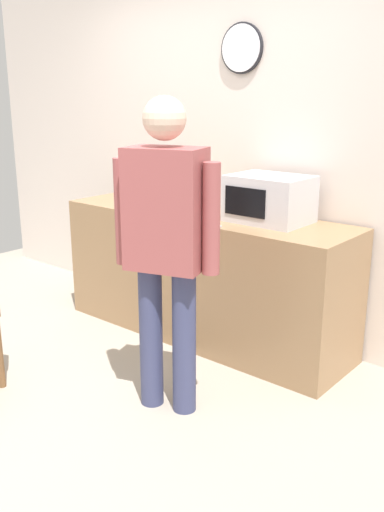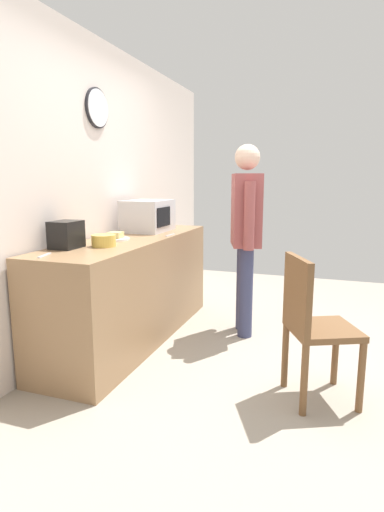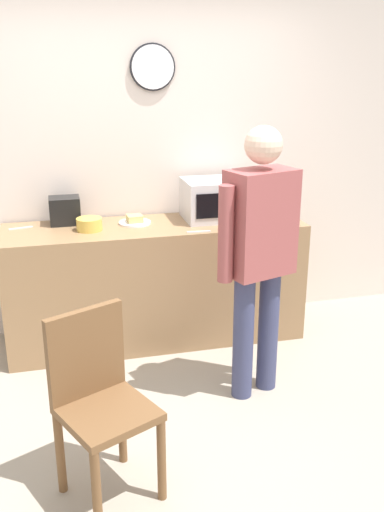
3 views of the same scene
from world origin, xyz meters
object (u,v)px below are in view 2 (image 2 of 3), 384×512
object	(u,v)px
sandwich_plate	(115,237)
spoon_utensil	(170,235)
fork_utensil	(44,255)
toaster	(66,235)
person_standing	(246,226)
microwave	(148,216)
wooden_chair	(312,322)
salad_bowl	(104,241)

from	to	relation	value
sandwich_plate	spoon_utensil	size ratio (longest dim) A/B	1.38
fork_utensil	spoon_utensil	bearing A→B (deg)	-17.93
toaster	fork_utensil	world-z (taller)	toaster
spoon_utensil	person_standing	bearing A→B (deg)	-72.06
person_standing	microwave	bearing A→B (deg)	89.02
fork_utensil	wooden_chair	size ratio (longest dim) A/B	0.18
toaster	wooden_chair	world-z (taller)	toaster
sandwich_plate	spoon_utensil	bearing A→B (deg)	-39.02
toaster	fork_utensil	distance (m)	0.34
toaster	spoon_utensil	world-z (taller)	toaster
salad_bowl	person_standing	bearing A→B (deg)	-42.84
toaster	spoon_utensil	distance (m)	1.01
wooden_chair	spoon_utensil	bearing A→B (deg)	57.52
microwave	wooden_chair	world-z (taller)	microwave
microwave	spoon_utensil	xyz separation A→B (m)	(-0.23, -0.32, -0.15)
microwave	fork_utensil	world-z (taller)	microwave
sandwich_plate	toaster	world-z (taller)	toaster
person_standing	wooden_chair	distance (m)	1.31
microwave	toaster	size ratio (longest dim) A/B	2.27
spoon_utensil	person_standing	xyz separation A→B (m)	(0.21, -0.65, 0.08)
toaster	sandwich_plate	bearing A→B (deg)	-13.73
spoon_utensil	wooden_chair	distance (m)	1.59
salad_bowl	wooden_chair	world-z (taller)	salad_bowl
fork_utensil	person_standing	distance (m)	1.77
fork_utensil	person_standing	bearing A→B (deg)	-36.09
spoon_utensil	sandwich_plate	bearing A→B (deg)	140.98
microwave	toaster	bearing A→B (deg)	173.68
microwave	spoon_utensil	bearing A→B (deg)	-124.86
spoon_utensil	fork_utensil	bearing A→B (deg)	162.07
microwave	wooden_chair	bearing A→B (deg)	-122.96
wooden_chair	toaster	bearing A→B (deg)	92.34
person_standing	wooden_chair	size ratio (longest dim) A/B	1.81
microwave	salad_bowl	xyz separation A→B (m)	(-0.96, -0.09, -0.11)
toaster	wooden_chair	xyz separation A→B (m)	(0.07, -1.75, -0.49)
sandwich_plate	salad_bowl	size ratio (longest dim) A/B	1.29
sandwich_plate	salad_bowl	world-z (taller)	salad_bowl
fork_utensil	spoon_utensil	world-z (taller)	same
wooden_chair	microwave	bearing A→B (deg)	57.04
toaster	person_standing	world-z (taller)	person_standing
microwave	salad_bowl	distance (m)	0.97
spoon_utensil	person_standing	distance (m)	0.68
salad_bowl	toaster	xyz separation A→B (m)	(-0.16, 0.21, 0.06)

